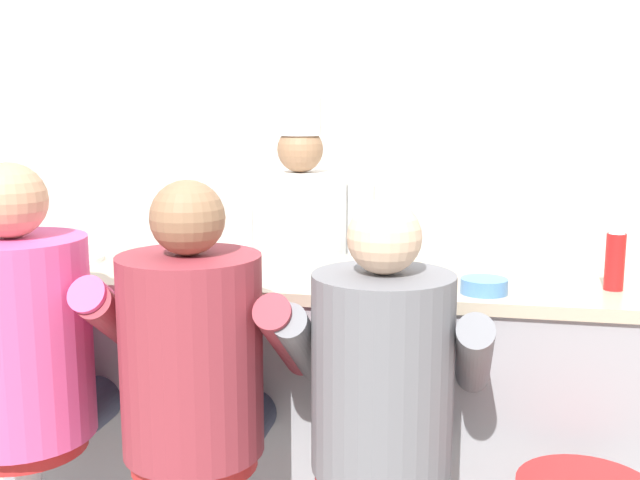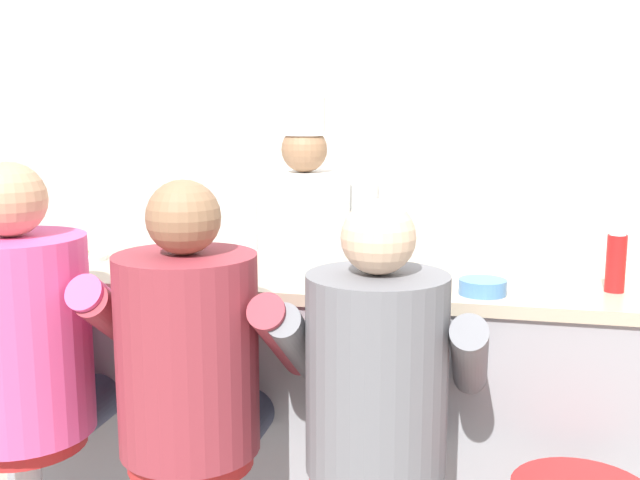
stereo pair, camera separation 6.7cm
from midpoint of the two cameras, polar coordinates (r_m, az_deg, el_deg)
The scene contains 11 objects.
wall_back at distance 4.13m, azimuth 10.87°, elevation 6.16°, with size 10.00×0.06×2.70m.
diner_counter at distance 2.76m, azimuth 9.03°, elevation -13.40°, with size 3.03×0.67×1.04m.
ketchup_bottle_red at distance 2.53m, azimuth 22.35°, elevation -1.30°, with size 0.06×0.06×0.23m.
breakfast_plate at distance 2.99m, azimuth -17.46°, elevation -1.20°, with size 0.23×0.23×0.05m.
cereal_bowl at distance 2.39m, azimuth 13.08°, elevation -3.50°, with size 0.15×0.15×0.05m.
coffee_mug_blue at distance 2.37m, azimuth 4.83°, elevation -2.83°, with size 0.13×0.08×0.09m.
coffee_mug_tan at distance 2.52m, azimuth -9.59°, elevation -2.12°, with size 0.14×0.09×0.09m.
diner_seated_pink at distance 2.50m, azimuth -20.71°, elevation -7.60°, with size 0.66×0.65×1.46m.
diner_seated_maroon at distance 2.26m, azimuth -8.80°, elevation -9.46°, with size 0.62×0.62×1.42m.
diner_seated_grey at distance 2.13m, azimuth 5.37°, elevation -11.15°, with size 0.59×0.58×1.38m.
cook_in_whites_near at distance 3.29m, azimuth -0.58°, elevation -2.31°, with size 0.65×0.41×1.66m.
Camera 2 is at (0.18, -2.19, 1.61)m, focal length 42.00 mm.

